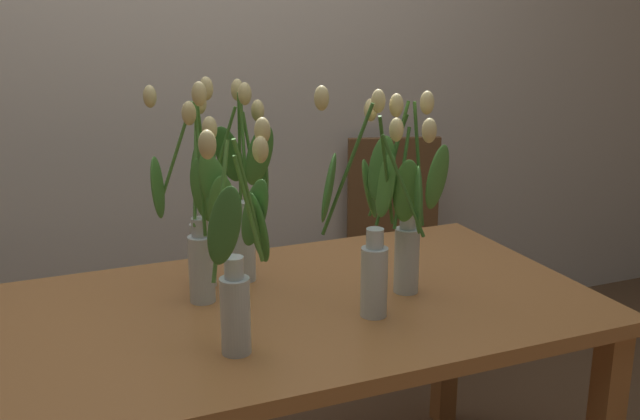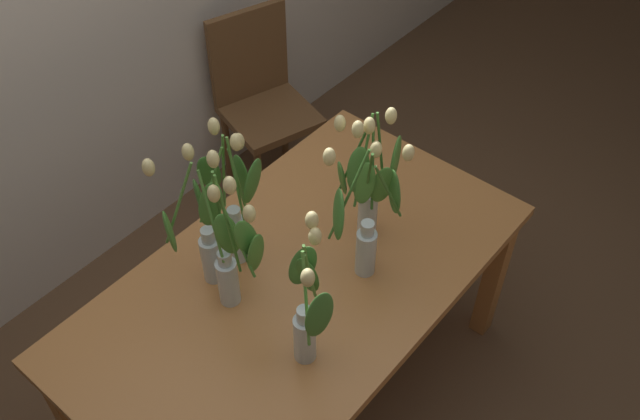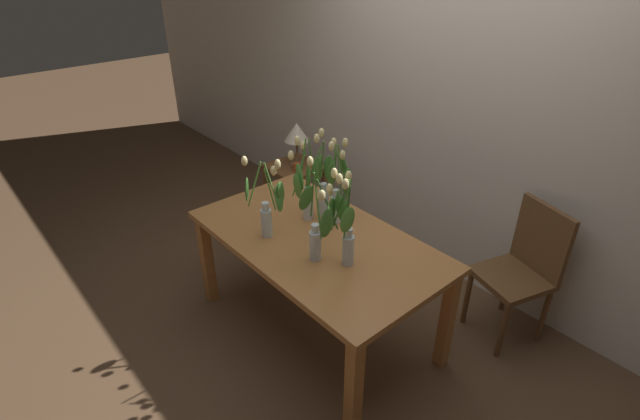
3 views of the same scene
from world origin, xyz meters
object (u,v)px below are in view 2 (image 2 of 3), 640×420
object	(u,v)px
tulip_vase_1	(366,223)
tulip_vase_5	(369,189)
tulip_vase_3	(231,207)
tulip_vase_2	(206,247)
tulip_vase_4	(307,312)
tulip_vase_0	(231,257)
dining_table	(299,294)
dining_chair	(261,95)

from	to	relation	value
tulip_vase_1	tulip_vase_5	size ratio (longest dim) A/B	1.03
tulip_vase_3	tulip_vase_5	distance (m)	0.45
tulip_vase_2	tulip_vase_3	size ratio (longest dim) A/B	0.98
tulip_vase_4	tulip_vase_5	size ratio (longest dim) A/B	0.95
tulip_vase_0	dining_table	bearing A→B (deg)	-23.95
dining_table	tulip_vase_1	distance (m)	0.38
dining_table	tulip_vase_0	distance (m)	0.38
tulip_vase_5	tulip_vase_0	bearing A→B (deg)	163.35
dining_table	tulip_vase_3	size ratio (longest dim) A/B	2.84
tulip_vase_2	tulip_vase_4	bearing A→B (deg)	-90.13
dining_table	tulip_vase_5	size ratio (longest dim) A/B	2.86
tulip_vase_2	tulip_vase_4	world-z (taller)	tulip_vase_2
tulip_vase_3	tulip_vase_5	size ratio (longest dim) A/B	1.01
tulip_vase_0	tulip_vase_5	bearing A→B (deg)	-16.65
tulip_vase_5	dining_chair	world-z (taller)	tulip_vase_5
tulip_vase_4	tulip_vase_5	xyz separation A→B (m)	(0.49, 0.16, 0.02)
tulip_vase_0	tulip_vase_5	distance (m)	0.51
dining_table	tulip_vase_2	distance (m)	0.39
tulip_vase_2	tulip_vase_3	bearing A→B (deg)	8.06
dining_table	tulip_vase_3	world-z (taller)	tulip_vase_3
dining_chair	tulip_vase_0	bearing A→B (deg)	-139.42
tulip_vase_0	tulip_vase_3	size ratio (longest dim) A/B	1.04
dining_table	tulip_vase_0	xyz separation A→B (m)	(-0.20, 0.09, 0.31)
tulip_vase_0	tulip_vase_2	distance (m)	0.12
dining_table	dining_chair	bearing A→B (deg)	49.22
tulip_vase_0	tulip_vase_2	size ratio (longest dim) A/B	1.06
dining_chair	tulip_vase_3	bearing A→B (deg)	-140.04
dining_table	tulip_vase_1	world-z (taller)	tulip_vase_1
tulip_vase_1	dining_chair	distance (m)	1.39
dining_table	tulip_vase_5	xyz separation A→B (m)	(0.29, -0.06, 0.32)
dining_table	tulip_vase_3	xyz separation A→B (m)	(-0.06, 0.22, 0.33)
tulip_vase_3	tulip_vase_4	world-z (taller)	tulip_vase_3
tulip_vase_3	tulip_vase_4	distance (m)	0.46
tulip_vase_1	tulip_vase_2	size ratio (longest dim) A/B	1.04
dining_table	tulip_vase_5	distance (m)	0.44
tulip_vase_1	tulip_vase_4	distance (m)	0.38
dining_table	tulip_vase_2	bearing A→B (deg)	134.71
tulip_vase_3	tulip_vase_4	xyz separation A→B (m)	(-0.14, -0.44, -0.04)
tulip_vase_2	dining_table	bearing A→B (deg)	-45.29
tulip_vase_0	tulip_vase_4	size ratio (longest dim) A/B	1.11
tulip_vase_2	dining_chair	distance (m)	1.38
tulip_vase_1	dining_chair	world-z (taller)	tulip_vase_1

